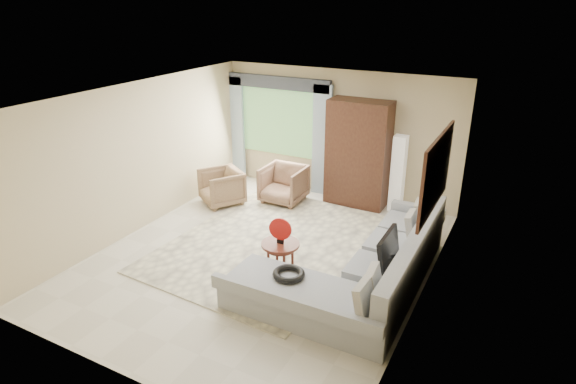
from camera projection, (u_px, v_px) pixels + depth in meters
The scene contains 17 objects.
ground at pixel (264, 256), 7.79m from camera, with size 6.00×6.00×0.00m, color silver.
area_rug at pixel (271, 243), 8.20m from camera, with size 3.00×4.00×0.02m, color #F3EAC0.
sectional_sofa at pixel (367, 274), 6.77m from camera, with size 2.30×3.46×0.90m.
tv_screen at pixel (389, 250), 6.53m from camera, with size 0.06×0.74×0.48m, color black.
garden_hose at pixel (289, 274), 6.29m from camera, with size 0.43×0.43×0.09m, color black.
coffee_table at pixel (280, 259), 7.13m from camera, with size 0.57×0.57×0.57m.
red_disc at pixel (280, 229), 6.94m from camera, with size 0.34×0.34×0.03m, color #B41512.
armchair_left at pixel (222, 187), 9.64m from camera, with size 0.76×0.78×0.71m, color #A08157.
armchair_right at pixel (284, 184), 9.72m from camera, with size 0.80×0.83×0.75m, color #92654F.
potted_plant at pixel (222, 175), 10.58m from camera, with size 0.46×0.40×0.51m, color #999999.
armoire at pixel (358, 154), 9.38m from camera, with size 1.20×0.55×2.10m, color black.
floor_lamp at pixel (398, 174), 9.20m from camera, with size 0.24×0.24×1.50m, color silver.
window at pixel (279, 122), 10.27m from camera, with size 1.80×0.04×1.40m, color #669E59.
curtain_left at pixel (236, 129), 10.74m from camera, with size 0.40×0.08×2.30m, color #9EB7CC.
curtain_right at pixel (322, 141), 9.84m from camera, with size 0.40×0.08×2.30m, color #9EB7CC.
valance at pixel (277, 83), 9.89m from camera, with size 2.40×0.12×0.26m, color #1E232D.
wall_mirror at pixel (436, 173), 6.35m from camera, with size 0.05×1.70×1.05m.
Camera 1 is at (3.51, -5.84, 3.94)m, focal length 30.00 mm.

